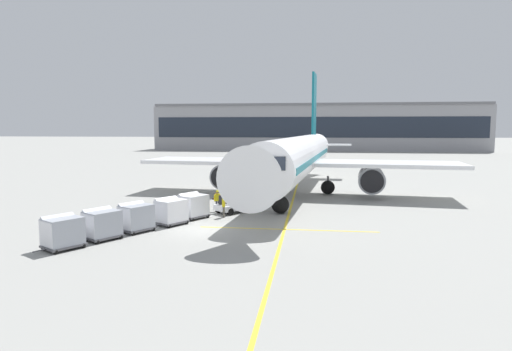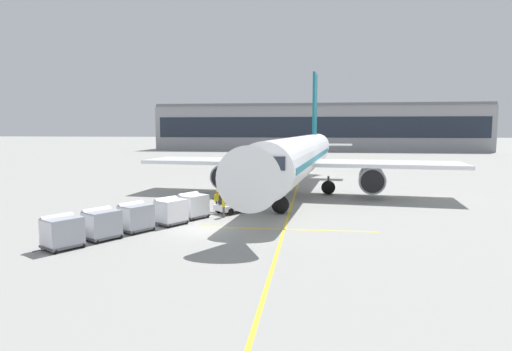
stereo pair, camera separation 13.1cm
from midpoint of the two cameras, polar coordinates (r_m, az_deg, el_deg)
The scene contains 16 objects.
ground_plane at distance 29.63m, azimuth -6.89°, elevation -7.03°, with size 600.00×600.00×0.00m, color gray.
parked_airplane at distance 44.51m, azimuth 5.36°, elevation 2.35°, with size 32.09×42.26×14.18m.
belt_loader at distance 35.48m, azimuth -2.51°, elevation -3.28°, with size 4.18×4.76×3.41m.
baggage_cart_lead at distance 33.23m, azimuth -8.32°, elevation -3.85°, with size 2.40×2.74×1.91m.
baggage_cart_second at distance 31.32m, azimuth -11.17°, elevation -4.51°, with size 2.40×2.74×1.91m.
baggage_cart_third at distance 29.77m, azimuth -15.51°, elevation -5.18°, with size 2.40×2.74×1.91m.
baggage_cart_fourth at distance 28.30m, azimuth -19.58°, elevation -5.91°, with size 2.40×2.74×1.91m.
baggage_cart_fifth at distance 26.98m, azimuth -24.06°, elevation -6.67°, with size 2.40×2.74×1.91m.
ground_crew_by_loader at distance 35.96m, azimuth -3.30°, elevation -3.03°, with size 0.49×0.41×1.74m.
ground_crew_by_carts at distance 33.28m, azimuth -4.35°, elevation -3.79°, with size 0.31×0.56×1.74m.
ground_crew_marshaller at distance 35.75m, azimuth -5.14°, elevation -3.10°, with size 0.52×0.38×1.74m.
ground_crew_wingwalker at distance 33.18m, azimuth -8.74°, elevation -3.87°, with size 0.50×0.40×1.74m.
safety_cone_engine_keepout at distance 41.96m, azimuth -5.34°, elevation -2.64°, with size 0.60×0.60×0.68m.
apron_guidance_line_lead_in at distance 44.22m, azimuth 4.90°, elevation -2.61°, with size 0.20×110.00×0.01m.
apron_guidance_line_stop_bar at distance 29.56m, azimuth 4.03°, elevation -7.02°, with size 12.00×0.20×0.01m.
terminal_building at distance 136.41m, azimuth 7.83°, elevation 6.23°, with size 98.32×15.15×14.04m.
Camera 1 is at (7.13, -27.94, 6.76)m, focal length 30.70 mm.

